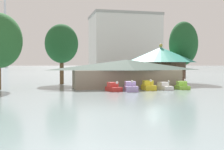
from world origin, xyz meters
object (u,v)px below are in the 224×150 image
Objects in this scene: boathouse at (127,73)px; distant_broadcast_tower at (5,6)px; pedal_boat_lavender at (131,87)px; shoreline_tree_right at (183,44)px; pedal_boat_white at (164,87)px; shoreline_tree_mid at (62,44)px; pedal_boat_lime at (182,86)px; pedal_boat_red at (113,88)px; background_building_block at (124,44)px; green_roof_pavilion at (161,62)px; pedal_boat_yellow at (148,86)px.

boathouse is 0.10× the size of distant_broadcast_tower.
shoreline_tree_right is (16.93, 16.94, 7.69)m from pedal_boat_lavender.
pedal_boat_white is 23.25m from shoreline_tree_mid.
shoreline_tree_mid reaches higher than pedal_boat_lime.
pedal_boat_lime is at bearing -44.16° from shoreline_tree_mid.
boathouse is at bearing 131.13° from pedal_boat_red.
boathouse is 19.99m from shoreline_tree_right.
pedal_boat_red is at bearing -140.05° from shoreline_tree_right.
background_building_block reaches higher than boathouse.
background_building_block is at bearing 81.46° from green_roof_pavilion.
shoreline_tree_mid is 0.06× the size of distant_broadcast_tower.
shoreline_tree_right is (6.31, 2.75, 4.02)m from green_roof_pavilion.
distant_broadcast_tower is at bearing 179.39° from pedal_boat_white.
pedal_boat_lavender is 0.15× the size of boathouse.
pedal_boat_yellow is at bearing -119.99° from green_roof_pavilion.
pedal_boat_lime is 0.21× the size of shoreline_tree_mid.
distant_broadcast_tower reaches higher than pedal_boat_red.
shoreline_tree_right is at bearing 34.66° from boathouse.
pedal_boat_lime is 0.19× the size of shoreline_tree_right.
boathouse is (3.50, 5.23, 1.92)m from pedal_boat_red.
shoreline_tree_mid is (-8.58, 18.07, 7.30)m from pedal_boat_lavender.
shoreline_tree_right is 0.07× the size of distant_broadcast_tower.
pedal_boat_red is 74.68m from background_building_block.
shoreline_tree_right reaches higher than pedal_boat_yellow.
boathouse is 1.59× the size of shoreline_tree_mid.
pedal_boat_red is 357.84m from distant_broadcast_tower.
pedal_boat_lavender is at bearing -105.06° from background_building_block.
distant_broadcast_tower is (-70.03, 331.48, 72.94)m from green_roof_pavilion.
shoreline_tree_mid is at bearing -175.05° from pedal_boat_red.
boathouse is 0.71× the size of background_building_block.
green_roof_pavilion is (1.93, 12.88, 3.74)m from pedal_boat_lime.
background_building_block is (27.80, 53.38, 3.93)m from shoreline_tree_mid.
green_roof_pavilion reaches higher than pedal_boat_lime.
pedal_boat_lime is 0.13× the size of boathouse.
pedal_boat_yellow is 2.43m from pedal_boat_white.
pedal_boat_lime is at bearing 79.97° from pedal_boat_white.
green_roof_pavilion is at bearing -156.41° from shoreline_tree_right.
pedal_boat_yellow is at bearing 80.23° from pedal_boat_red.
pedal_boat_red is 6.58m from boathouse.
pedal_boat_lime is at bearing -78.81° from distant_broadcast_tower.
pedal_boat_white is 20.86m from shoreline_tree_right.
shoreline_tree_mid is at bearing -142.67° from pedal_boat_yellow.
pedal_boat_lavender is 74.84m from background_building_block.
shoreline_tree_right is at bearing 140.81° from pedal_boat_yellow.
pedal_boat_white is 0.11× the size of background_building_block.
boathouse reaches higher than pedal_boat_red.
pedal_boat_white is at bearing -111.05° from green_roof_pavilion.
shoreline_tree_mid is (-19.20, 3.89, 3.62)m from green_roof_pavilion.
background_building_block reaches higher than green_roof_pavilion.
pedal_boat_lavender is 0.21× the size of shoreline_tree_right.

